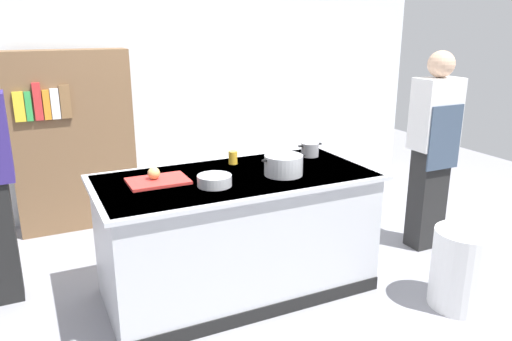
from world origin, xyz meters
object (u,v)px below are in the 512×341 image
object	(u,v)px
stock_pot	(284,165)
sauce_pan	(310,149)
mixing_bowl	(215,180)
onion	(154,173)
bookshelf	(74,141)
juice_cup	(233,158)
trash_bin	(463,269)
person_chef	(433,147)

from	to	relation	value
stock_pot	sauce_pan	xyz separation A→B (m)	(0.44, 0.36, -0.02)
sauce_pan	mixing_bowl	bearing A→B (deg)	-158.79
onion	bookshelf	distance (m)	1.73
sauce_pan	bookshelf	xyz separation A→B (m)	(-1.65, 1.57, -0.10)
sauce_pan	mixing_bowl	distance (m)	1.04
mixing_bowl	juice_cup	distance (m)	0.53
onion	bookshelf	world-z (taller)	bookshelf
sauce_pan	juice_cup	bearing A→B (deg)	174.99
onion	trash_bin	distance (m)	2.25
onion	trash_bin	size ratio (longest dim) A/B	0.15
onion	sauce_pan	world-z (taller)	sauce_pan
onion	mixing_bowl	world-z (taller)	onion
trash_bin	person_chef	world-z (taller)	person_chef
onion	trash_bin	xyz separation A→B (m)	(1.90, -0.99, -0.68)
stock_pot	juice_cup	bearing A→B (deg)	117.34
mixing_bowl	trash_bin	xyz separation A→B (m)	(1.56, -0.74, -0.65)
mixing_bowl	person_chef	size ratio (longest dim) A/B	0.13
mixing_bowl	sauce_pan	bearing A→B (deg)	21.21
stock_pot	sauce_pan	distance (m)	0.56
sauce_pan	person_chef	xyz separation A→B (m)	(1.08, -0.25, -0.04)
juice_cup	person_chef	xyz separation A→B (m)	(1.73, -0.30, -0.04)
person_chef	bookshelf	world-z (taller)	person_chef
onion	person_chef	world-z (taller)	person_chef
juice_cup	bookshelf	world-z (taller)	bookshelf
mixing_bowl	trash_bin	world-z (taller)	mixing_bowl
sauce_pan	person_chef	size ratio (longest dim) A/B	0.12
person_chef	onion	bearing A→B (deg)	78.76
onion	trash_bin	world-z (taller)	onion
mixing_bowl	bookshelf	distance (m)	2.06
stock_pot	bookshelf	xyz separation A→B (m)	(-1.21, 1.93, -0.12)
stock_pot	mixing_bowl	bearing A→B (deg)	-177.92
mixing_bowl	person_chef	bearing A→B (deg)	3.60
trash_bin	person_chef	distance (m)	1.17
trash_bin	person_chef	bearing A→B (deg)	60.85
trash_bin	mixing_bowl	bearing A→B (deg)	154.70
bookshelf	sauce_pan	bearing A→B (deg)	-43.63
trash_bin	juice_cup	bearing A→B (deg)	136.78
juice_cup	onion	bearing A→B (deg)	-164.84
person_chef	trash_bin	bearing A→B (deg)	142.62
stock_pot	onion	bearing A→B (deg)	164.88
mixing_bowl	juice_cup	world-z (taller)	juice_cup
onion	mixing_bowl	distance (m)	0.42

